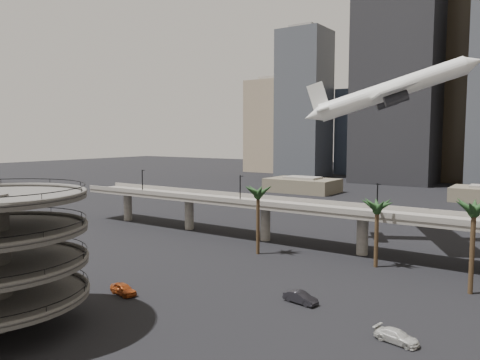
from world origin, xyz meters
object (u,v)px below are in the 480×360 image
Objects in this scene: airborne_jet at (390,91)px; car_a at (123,289)px; car_b at (300,297)px; overpass at (311,212)px; car_c at (397,336)px.

airborne_jet reaches higher than car_a.
airborne_jet is at bearing 11.19° from car_b.
car_c is at bearing -51.95° from overpass.
overpass reaches higher than car_a.
airborne_jet is at bearing 29.56° from car_c.
car_a is 37.94m from car_c.
overpass reaches higher than car_b.
car_b reaches higher than car_c.
airborne_jet is at bearing -11.08° from car_a.
car_c is (37.39, 6.41, -0.09)m from car_a.
car_b is at bearing -66.48° from overpass.
overpass reaches higher than car_c.
overpass is 25.79× the size of car_c.
car_a is 0.96× the size of car_c.
overpass is 43.55m from car_a.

